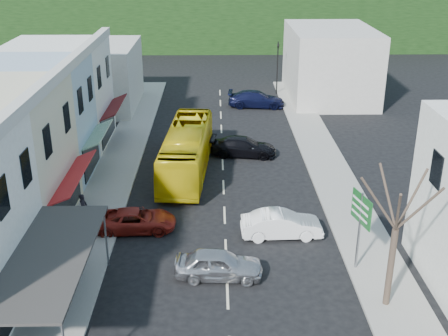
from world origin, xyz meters
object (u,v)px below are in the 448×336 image
at_px(traffic_signal, 277,68).
at_px(direction_sign, 359,232).
at_px(pedestrian_left, 84,208).
at_px(car_silver, 219,265).
at_px(bus, 187,151).
at_px(car_red, 136,219).
at_px(street_tree, 396,229).
at_px(car_white, 281,225).

bearing_deg(traffic_signal, direction_sign, 75.56).
height_order(pedestrian_left, direction_sign, direction_sign).
relative_size(car_silver, traffic_signal, 0.81).
relative_size(bus, car_silver, 2.64).
xyz_separation_m(bus, direction_sign, (8.90, -12.66, 0.56)).
bearing_deg(car_red, bus, -19.86).
bearing_deg(street_tree, car_red, 149.11).
bearing_deg(car_red, traffic_signal, -23.82).
bearing_deg(pedestrian_left, car_red, -95.08).
height_order(bus, car_red, bus).
relative_size(car_silver, car_red, 0.96).
xyz_separation_m(bus, car_red, (-2.49, -8.40, -0.85)).
xyz_separation_m(car_red, direction_sign, (11.39, -4.26, 1.41)).
xyz_separation_m(bus, pedestrian_left, (-5.56, -7.62, -0.55)).
distance_m(car_red, street_tree, 14.43).
xyz_separation_m(car_silver, car_white, (3.47, 3.95, 0.00)).
bearing_deg(car_white, street_tree, -150.22).
relative_size(street_tree, traffic_signal, 1.45).
xyz_separation_m(car_white, street_tree, (4.00, -6.37, 3.21)).
height_order(car_silver, pedestrian_left, pedestrian_left).
bearing_deg(car_white, direction_sign, -138.07).
relative_size(car_red, direction_sign, 1.09).
distance_m(pedestrian_left, direction_sign, 15.36).
bearing_deg(bus, traffic_signal, 71.92).
xyz_separation_m(car_white, car_red, (-8.07, 0.85, 0.00)).
bearing_deg(car_red, direction_sign, -113.82).
bearing_deg(car_white, car_red, 81.68).
height_order(car_red, direction_sign, direction_sign).
relative_size(bus, car_white, 2.64).
bearing_deg(bus, street_tree, -54.53).
xyz_separation_m(car_silver, street_tree, (7.47, -2.42, 3.21)).
bearing_deg(car_red, car_white, -99.33).
distance_m(direction_sign, traffic_signal, 33.45).
bearing_deg(car_silver, bus, 12.37).
distance_m(bus, car_white, 10.83).
distance_m(street_tree, traffic_signal, 36.44).
height_order(car_silver, direction_sign, direction_sign).
bearing_deg(car_silver, street_tree, -104.66).
relative_size(car_silver, car_white, 1.00).
xyz_separation_m(direction_sign, street_tree, (0.68, -2.96, 1.80)).
height_order(pedestrian_left, traffic_signal, traffic_signal).
bearing_deg(bus, pedestrian_left, -122.17).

